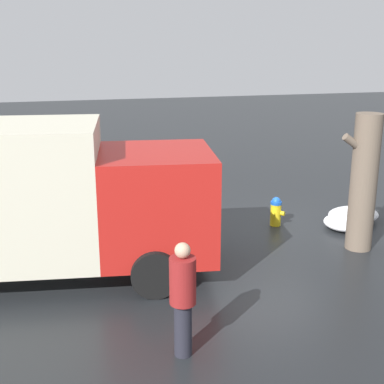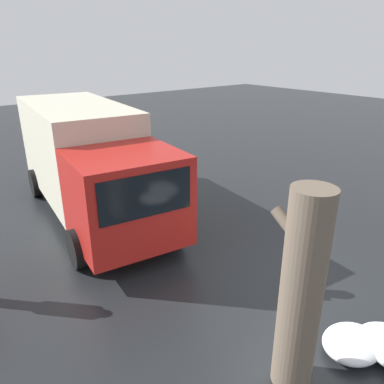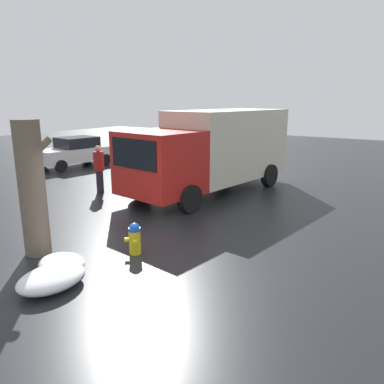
# 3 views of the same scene
# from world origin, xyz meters

# --- Properties ---
(ground_plane) EXTENTS (60.00, 60.00, 0.00)m
(ground_plane) POSITION_xyz_m (0.00, 0.00, 0.00)
(ground_plane) COLOR black
(fire_hydrant) EXTENTS (0.40, 0.40, 0.75)m
(fire_hydrant) POSITION_xyz_m (-0.00, 0.00, 0.38)
(fire_hydrant) COLOR yellow
(fire_hydrant) RESTS_ON ground_plane
(tree_trunk) EXTENTS (0.89, 0.58, 3.06)m
(tree_trunk) POSITION_xyz_m (-1.22, 1.88, 1.55)
(tree_trunk) COLOR #6B5B4C
(tree_trunk) RESTS_ON ground_plane
(delivery_truck) EXTENTS (7.67, 3.38, 3.07)m
(delivery_truck) POSITION_xyz_m (6.18, 1.57, 1.66)
(delivery_truck) COLOR red
(delivery_truck) RESTS_ON ground_plane
(snow_pile_by_hydrant) EXTENTS (0.87, 1.03, 0.32)m
(snow_pile_by_hydrant) POSITION_xyz_m (-1.50, 0.67, 0.16)
(snow_pile_by_hydrant) COLOR white
(snow_pile_by_hydrant) RESTS_ON ground_plane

